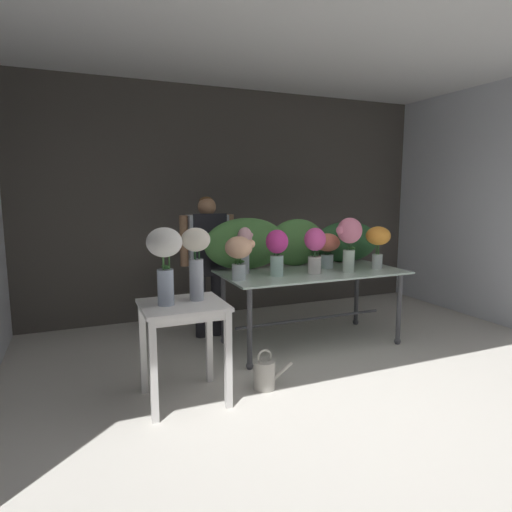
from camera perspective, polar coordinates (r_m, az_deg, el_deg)
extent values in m
plane|color=beige|center=(4.65, 4.71, -12.07)|extent=(7.36, 7.36, 0.00)
cube|color=#4C4742|center=(5.89, -2.69, 6.95)|extent=(5.62, 0.12, 2.94)
cube|color=silver|center=(6.18, 28.79, 5.99)|extent=(0.12, 3.46, 2.94)
cube|color=silver|center=(4.56, 5.22, 25.97)|extent=(5.74, 3.46, 0.12)
cube|color=#B3CABC|center=(4.62, 7.33, -2.08)|extent=(1.92, 0.96, 0.02)
cylinder|color=#4C4C51|center=(4.02, -0.85, -9.51)|extent=(0.05, 0.05, 0.78)
sphere|color=#4C4C51|center=(4.14, -0.84, -14.24)|extent=(0.07, 0.07, 0.07)
cylinder|color=#4C4C51|center=(4.90, 18.31, -6.62)|extent=(0.05, 0.05, 0.78)
sphere|color=#4C4C51|center=(5.00, 18.11, -10.60)|extent=(0.07, 0.07, 0.07)
cylinder|color=#4C4C51|center=(4.70, -4.33, -6.85)|extent=(0.05, 0.05, 0.78)
sphere|color=#4C4C51|center=(4.80, -4.28, -10.99)|extent=(0.07, 0.07, 0.07)
cylinder|color=#4C4C51|center=(5.47, 13.10, -4.84)|extent=(0.05, 0.05, 0.78)
sphere|color=#4C4C51|center=(5.56, 12.97, -8.44)|extent=(0.07, 0.07, 0.07)
cylinder|color=#4C4C51|center=(4.74, 7.21, -8.22)|extent=(1.72, 0.03, 0.03)
cube|color=white|center=(3.38, -9.61, -6.39)|extent=(0.63, 0.58, 0.03)
cube|color=white|center=(3.39, -9.59, -7.12)|extent=(0.57, 0.52, 0.06)
cube|color=white|center=(3.23, -13.33, -14.61)|extent=(0.05, 0.05, 0.75)
cube|color=white|center=(3.35, -3.68, -13.50)|extent=(0.05, 0.05, 0.75)
cube|color=white|center=(3.69, -14.65, -11.68)|extent=(0.05, 0.05, 0.75)
cube|color=white|center=(3.79, -6.19, -10.85)|extent=(0.05, 0.05, 0.75)
cylinder|color=#232328|center=(4.92, -7.32, -6.00)|extent=(0.12, 0.12, 0.81)
cylinder|color=#232328|center=(4.97, -5.24, -5.82)|extent=(0.12, 0.12, 0.81)
cube|color=#B2BCC6|center=(4.82, -6.41, 2.03)|extent=(0.44, 0.22, 0.57)
cube|color=black|center=(4.71, -6.01, 1.41)|extent=(0.37, 0.02, 0.69)
cylinder|color=#936B4C|center=(4.75, -9.46, 1.97)|extent=(0.09, 0.09, 0.55)
cylinder|color=#936B4C|center=(4.90, -3.45, 2.26)|extent=(0.09, 0.09, 0.55)
sphere|color=#936B4C|center=(4.79, -6.48, 6.46)|extent=(0.20, 0.20, 0.20)
ellipsoid|color=brown|center=(4.81, -6.56, 7.24)|extent=(0.15, 0.15, 0.09)
ellipsoid|color=#477F3D|center=(4.63, -1.31, 1.62)|extent=(0.93, 0.29, 0.55)
ellipsoid|color=#477F3D|center=(4.89, 5.37, 1.79)|extent=(0.70, 0.23, 0.53)
ellipsoid|color=#28562D|center=(5.24, 11.80, 1.84)|extent=(0.87, 0.27, 0.48)
cylinder|color=silver|center=(4.81, 9.33, -0.67)|extent=(0.14, 0.14, 0.15)
cylinder|color=#9EBCB2|center=(4.81, 9.31, -1.17)|extent=(0.13, 0.13, 0.06)
cylinder|color=#2D6028|center=(4.82, 9.64, -0.15)|extent=(0.01, 0.01, 0.21)
cylinder|color=#2D6028|center=(4.83, 9.12, -0.12)|extent=(0.01, 0.01, 0.21)
cylinder|color=#2D6028|center=(4.79, 9.14, -0.19)|extent=(0.01, 0.01, 0.21)
cylinder|color=#2D6028|center=(4.78, 9.44, -0.22)|extent=(0.01, 0.01, 0.21)
ellipsoid|color=#EF7A60|center=(4.78, 9.39, 1.78)|extent=(0.27, 0.27, 0.20)
sphere|color=#EF7A60|center=(4.72, 8.48, 1.42)|extent=(0.11, 0.11, 0.11)
sphere|color=#EF7A60|center=(4.84, 10.05, 1.80)|extent=(0.08, 0.08, 0.08)
ellipsoid|color=#28562D|center=(4.77, 9.45, 0.41)|extent=(0.10, 0.09, 0.03)
cylinder|color=silver|center=(4.30, 2.75, -1.28)|extent=(0.13, 0.13, 0.20)
cylinder|color=#9EBCB2|center=(4.31, 2.75, -2.03)|extent=(0.12, 0.12, 0.09)
cylinder|color=#28562D|center=(4.31, 3.01, -0.74)|extent=(0.01, 0.01, 0.26)
cylinder|color=#28562D|center=(4.32, 2.44, -0.71)|extent=(0.01, 0.01, 0.26)
cylinder|color=#28562D|center=(4.27, 2.81, -0.82)|extent=(0.01, 0.01, 0.26)
ellipsoid|color=#D1338E|center=(4.27, 2.78, 1.90)|extent=(0.22, 0.22, 0.24)
cylinder|color=silver|center=(4.89, 15.65, -0.68)|extent=(0.11, 0.11, 0.16)
cylinder|color=#9EBCB2|center=(4.90, 15.63, -1.19)|extent=(0.10, 0.10, 0.07)
cylinder|color=#387033|center=(4.89, 15.80, 0.21)|extent=(0.01, 0.01, 0.29)
cylinder|color=#387033|center=(4.89, 15.55, 0.21)|extent=(0.01, 0.01, 0.29)
cylinder|color=#387033|center=(4.86, 15.78, 0.15)|extent=(0.01, 0.01, 0.29)
ellipsoid|color=orange|center=(4.86, 15.78, 2.57)|extent=(0.26, 0.26, 0.20)
sphere|color=orange|center=(4.80, 14.85, 2.29)|extent=(0.07, 0.07, 0.07)
sphere|color=orange|center=(4.95, 16.65, 2.51)|extent=(0.07, 0.07, 0.07)
cylinder|color=silver|center=(4.46, 7.71, -1.18)|extent=(0.14, 0.14, 0.17)
cylinder|color=#9EBCB2|center=(4.47, 7.69, -1.80)|extent=(0.13, 0.13, 0.07)
cylinder|color=#28562D|center=(4.47, 8.12, -0.42)|extent=(0.01, 0.01, 0.27)
cylinder|color=#28562D|center=(4.47, 7.41, -0.40)|extent=(0.01, 0.01, 0.27)
cylinder|color=#28562D|center=(4.42, 7.74, -0.52)|extent=(0.01, 0.01, 0.27)
ellipsoid|color=#E54C9E|center=(4.43, 7.77, 2.19)|extent=(0.22, 0.22, 0.23)
sphere|color=#E54C9E|center=(4.48, 8.37, 1.88)|extent=(0.08, 0.08, 0.08)
cylinder|color=silver|center=(4.42, -1.47, -0.88)|extent=(0.09, 0.09, 0.22)
cylinder|color=#9EBCB2|center=(4.43, -1.47, -1.68)|extent=(0.08, 0.08, 0.09)
cylinder|color=#2D6028|center=(4.42, -1.32, -0.21)|extent=(0.01, 0.01, 0.30)
cylinder|color=#2D6028|center=(4.43, -1.56, -0.19)|extent=(0.01, 0.01, 0.30)
cylinder|color=#2D6028|center=(4.41, -1.74, -0.24)|extent=(0.01, 0.01, 0.30)
cylinder|color=#2D6028|center=(4.39, -1.45, -0.28)|extent=(0.01, 0.01, 0.30)
ellipsoid|color=#EFB2BC|center=(4.39, -1.48, 2.52)|extent=(0.15, 0.15, 0.20)
sphere|color=#EFB2BC|center=(4.38, -2.34, 2.31)|extent=(0.05, 0.05, 0.05)
sphere|color=#EFB2BC|center=(4.39, -0.69, 2.78)|extent=(0.05, 0.05, 0.05)
cylinder|color=silver|center=(4.61, 12.10, -0.63)|extent=(0.12, 0.12, 0.23)
cylinder|color=#9EBCB2|center=(4.62, 12.07, -1.42)|extent=(0.11, 0.11, 0.10)
cylinder|color=#28562D|center=(4.62, 12.40, 0.21)|extent=(0.01, 0.01, 0.34)
cylinder|color=#28562D|center=(4.63, 11.96, 0.24)|extent=(0.01, 0.01, 0.34)
cylinder|color=#28562D|center=(4.59, 11.86, 0.17)|extent=(0.01, 0.01, 0.34)
cylinder|color=#28562D|center=(4.59, 12.21, 0.15)|extent=(0.01, 0.01, 0.34)
ellipsoid|color=pink|center=(4.57, 12.22, 3.30)|extent=(0.26, 0.26, 0.27)
sphere|color=pink|center=(4.50, 11.10, 3.35)|extent=(0.10, 0.10, 0.10)
sphere|color=pink|center=(4.63, 13.08, 3.41)|extent=(0.07, 0.07, 0.07)
ellipsoid|color=#387033|center=(4.62, 12.46, 1.06)|extent=(0.06, 0.11, 0.03)
cylinder|color=silver|center=(4.11, -2.29, -2.12)|extent=(0.13, 0.13, 0.15)
cylinder|color=#9EBCB2|center=(4.11, -2.28, -2.70)|extent=(0.12, 0.12, 0.06)
cylinder|color=#387033|center=(4.10, -2.03, -1.37)|extent=(0.01, 0.01, 0.24)
cylinder|color=#387033|center=(4.11, -2.69, -1.36)|extent=(0.01, 0.01, 0.24)
cylinder|color=#387033|center=(4.07, -2.43, -1.47)|extent=(0.01, 0.01, 0.24)
ellipsoid|color=#F4B78E|center=(4.07, -2.30, 1.13)|extent=(0.26, 0.26, 0.21)
sphere|color=#F4B78E|center=(4.09, -0.69, 1.60)|extent=(0.08, 0.08, 0.08)
ellipsoid|color=#2D6028|center=(4.12, -2.20, -0.72)|extent=(0.11, 0.09, 0.03)
cylinder|color=silver|center=(3.32, -11.81, -4.05)|extent=(0.12, 0.12, 0.27)
cylinder|color=#9EBCB2|center=(3.34, -11.77, -5.32)|extent=(0.11, 0.11, 0.11)
cylinder|color=#477F3D|center=(3.31, -11.31, -2.76)|extent=(0.01, 0.01, 0.40)
cylinder|color=#477F3D|center=(3.32, -12.01, -2.74)|extent=(0.01, 0.01, 0.40)
cylinder|color=#477F3D|center=(3.29, -12.05, -2.87)|extent=(0.01, 0.01, 0.40)
ellipsoid|color=white|center=(3.26, -11.99, 1.78)|extent=(0.26, 0.26, 0.22)
sphere|color=white|center=(3.28, -10.56, 1.74)|extent=(0.07, 0.07, 0.07)
ellipsoid|color=#2D6028|center=(3.28, -11.83, -1.42)|extent=(0.07, 0.11, 0.03)
cylinder|color=silver|center=(3.43, -7.83, -3.11)|extent=(0.11, 0.11, 0.32)
cylinder|color=#9EBCB2|center=(3.44, -7.80, -4.59)|extent=(0.10, 0.10, 0.14)
cylinder|color=#28562D|center=(3.42, -7.45, -2.20)|extent=(0.01, 0.01, 0.41)
cylinder|color=#28562D|center=(3.42, -8.06, -2.20)|extent=(0.01, 0.01, 0.41)
cylinder|color=#28562D|center=(3.40, -7.94, -2.27)|extent=(0.01, 0.01, 0.41)
ellipsoid|color=silver|center=(3.38, -7.94, 2.15)|extent=(0.22, 0.22, 0.18)
cylinder|color=#B7B2A8|center=(3.74, 1.11, -15.36)|extent=(0.18, 0.18, 0.24)
cylinder|color=#B7B2A8|center=(3.80, 3.53, -14.77)|extent=(0.18, 0.04, 0.14)
torus|color=#B7B2A8|center=(3.67, 1.11, -13.08)|extent=(0.13, 0.02, 0.13)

